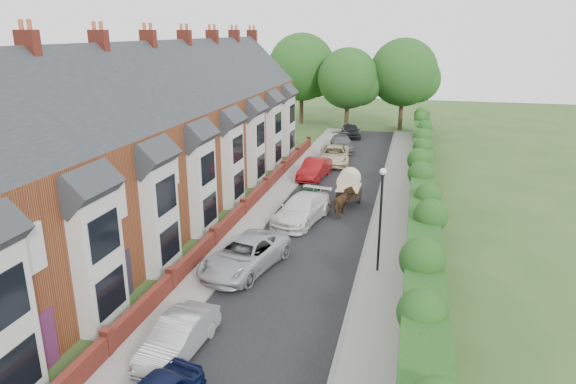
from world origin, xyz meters
The scene contains 23 objects.
ground centered at (0.00, 0.00, 0.00)m, with size 140.00×140.00×0.00m, color #2D4C1E.
road centered at (-0.50, 11.00, 0.01)m, with size 6.00×58.00×0.02m, color black.
pavement_hedge_side centered at (3.60, 11.00, 0.06)m, with size 2.20×58.00×0.12m, color gray.
pavement_house_side centered at (-4.35, 11.00, 0.06)m, with size 1.70×58.00×0.12m, color gray.
kerb_hedge_side centered at (2.55, 11.00, 0.07)m, with size 0.18×58.00×0.13m, color gray.
kerb_house_side centered at (-3.55, 11.00, 0.07)m, with size 0.18×58.00×0.13m, color gray.
hedge centered at (5.40, 11.00, 1.60)m, with size 2.10×58.00×2.85m.
terrace_row centered at (-10.87, 9.98, 4.47)m, with size 9.05×40.50×11.50m.
garden_wall_row centered at (-5.35, 10.00, 0.46)m, with size 0.35×40.35×1.10m.
lamppost centered at (3.40, 4.00, 3.30)m, with size 0.32×0.32×5.16m.
tree_far_left centered at (-2.65, 40.08, 5.71)m, with size 7.14×6.80×9.29m.
tree_far_right centered at (3.39, 42.08, 6.31)m, with size 7.98×7.60×10.31m.
tree_far_back centered at (-8.59, 43.08, 6.62)m, with size 8.40×8.00×10.82m.
car_silver_a centered at (-3.00, -4.20, 0.67)m, with size 1.42×4.08×1.34m, color #9D9EA2.
car_silver_b centered at (-2.85, 2.77, 0.77)m, with size 2.55×5.53×1.54m, color #A8AAAF.
car_white centered at (-1.60, 9.82, 0.79)m, with size 2.21×5.43×1.58m, color white.
car_green centered at (-1.65, 12.60, 0.68)m, with size 1.60×3.99×1.36m, color #0F341C.
car_red centered at (-2.67, 19.26, 0.77)m, with size 1.63×4.66×1.54m, color maroon.
car_beige centered at (-1.92, 24.30, 0.76)m, with size 2.51×5.45×1.52m, color beige.
car_grey centered at (-2.02, 29.40, 0.71)m, with size 1.99×4.90×1.42m, color #55585C.
car_black centered at (-1.97, 36.14, 0.73)m, with size 1.73×4.30×1.47m, color black.
horse centered at (0.73, 11.32, 0.88)m, with size 0.95×2.08×1.76m, color #462C19.
horse_cart centered at (0.73, 13.57, 1.40)m, with size 1.53×3.38×2.44m.
Camera 1 is at (4.61, -18.63, 11.09)m, focal length 32.00 mm.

